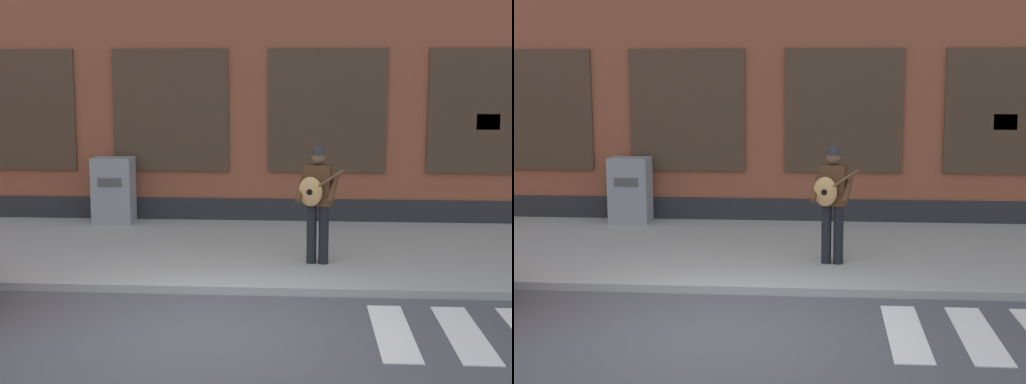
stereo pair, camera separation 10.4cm
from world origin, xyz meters
The scene contains 5 objects.
ground_plane centered at (0.00, 0.00, 0.00)m, with size 160.00×160.00×0.00m, color #4C4C51.
sidewalk centered at (0.00, 3.83, 0.06)m, with size 28.00×4.75×0.11m.
building_backdrop centered at (0.00, 8.20, 4.42)m, with size 28.00×4.06×8.85m.
busker centered at (1.29, 2.80, 1.12)m, with size 0.72×0.63×1.77m.
utility_box centered at (-2.60, 5.76, 0.75)m, with size 0.76×0.57×1.28m.
Camera 1 is at (1.09, -7.69, 2.80)m, focal length 50.00 mm.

